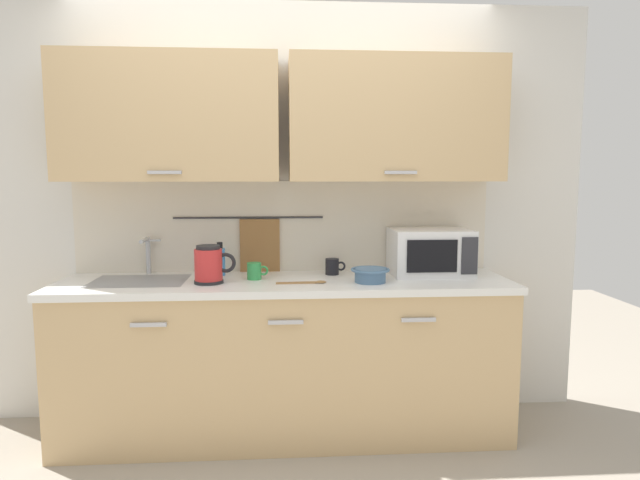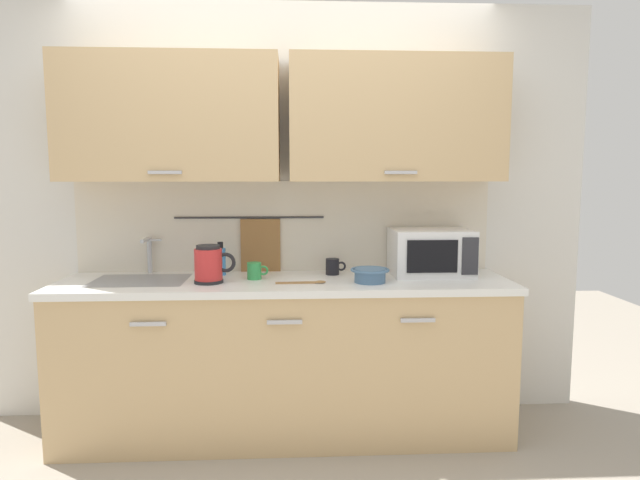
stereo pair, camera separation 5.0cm
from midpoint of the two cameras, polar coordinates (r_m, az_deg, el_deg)
ground at (r=3.11m, az=-3.09°, el=-21.74°), size 8.00×8.00×0.00m
counter_unit at (r=3.20m, az=-3.33°, el=-11.96°), size 2.53×0.64×0.90m
back_wall_assembly at (r=3.27m, az=-3.26°, el=7.41°), size 3.70×0.41×2.50m
sink_faucet at (r=3.39m, az=-17.02°, el=-0.99°), size 0.09×0.17×0.22m
microwave at (r=3.28m, az=11.91°, el=-1.24°), size 0.46×0.35×0.27m
electric_kettle at (r=3.03m, az=-11.01°, el=-2.53°), size 0.23×0.16×0.21m
dish_soap_bottle at (r=3.26m, az=-9.89°, el=-2.12°), size 0.06×0.06×0.20m
mug_near_sink at (r=3.11m, az=-6.36°, el=-3.21°), size 0.12×0.08×0.09m
mixing_bowl at (r=3.01m, az=5.71°, el=-3.58°), size 0.21×0.21×0.08m
mug_by_kettle at (r=3.23m, az=1.81°, el=-2.79°), size 0.12×0.08×0.09m
wooden_spoon at (r=2.98m, az=-0.87°, el=-4.44°), size 0.28×0.04×0.01m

